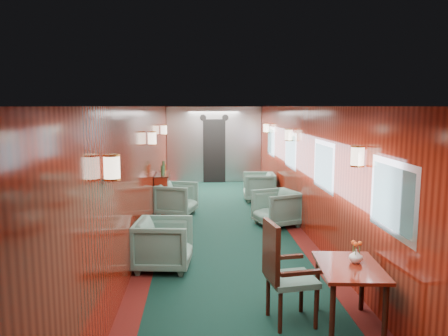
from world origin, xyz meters
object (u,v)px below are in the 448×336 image
credenza (163,192)px  armchair_right_far (259,187)px  armchair_left_far (177,199)px  armchair_left_near (164,244)px  armchair_right_near (277,208)px  side_chair (283,269)px  dining_table (349,276)px

credenza → armchair_right_far: 2.59m
armchair_left_far → credenza: bearing=62.0°
armchair_left_near → armchair_right_near: (2.10, 2.20, -0.01)m
armchair_left_near → armchair_right_near: size_ratio=1.02×
side_chair → credenza: (-1.72, 5.34, -0.18)m
side_chair → armchair_left_near: side_chair is taller
credenza → armchair_left_near: bearing=-85.5°
side_chair → armchair_left_far: (-1.38, 4.99, -0.27)m
credenza → armchair_right_near: size_ratio=1.45×
armchair_left_near → dining_table: bearing=-125.9°
credenza → armchair_right_near: bearing=-29.9°
credenza → armchair_left_near: (0.28, -3.58, -0.08)m
side_chair → dining_table: bearing=-19.9°
armchair_left_far → armchair_right_near: size_ratio=1.00×
armchair_right_far → credenza: bearing=-63.3°
side_chair → armchair_right_far: (0.65, 6.37, -0.27)m
armchair_left_near → side_chair: bearing=-135.2°
armchair_right_near → armchair_left_near: bearing=-64.1°
side_chair → armchair_right_far: side_chair is taller
armchair_left_far → armchair_right_near: (2.05, -1.03, 0.00)m
armchair_left_far → armchair_right_near: armchair_right_near is taller
dining_table → armchair_left_near: armchair_left_near is taller
credenza → armchair_right_near: (2.38, -1.37, -0.09)m
armchair_right_near → side_chair: bearing=-30.0°
credenza → armchair_left_near: 3.59m
credenza → side_chair: bearing=-72.2°
armchair_right_near → armchair_right_far: (-0.02, 2.41, -0.00)m
armchair_left_near → armchair_right_near: bearing=-38.0°
dining_table → side_chair: (-0.70, 0.14, 0.04)m
armchair_left_near → credenza: bearing=10.1°
side_chair → credenza: bearing=98.8°
side_chair → armchair_left_far: 5.19m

